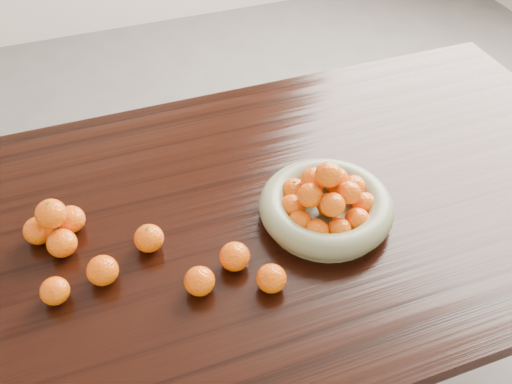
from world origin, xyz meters
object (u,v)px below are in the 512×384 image
object	(u,v)px
orange_pyramid	(55,226)
loose_orange_0	(149,238)
dining_table	(236,242)
fruit_bowl	(326,205)

from	to	relation	value
orange_pyramid	loose_orange_0	world-z (taller)	orange_pyramid
dining_table	loose_orange_0	world-z (taller)	loose_orange_0
dining_table	orange_pyramid	size ratio (longest dim) A/B	14.89
orange_pyramid	fruit_bowl	bearing A→B (deg)	-13.20
fruit_bowl	loose_orange_0	bearing A→B (deg)	173.38
fruit_bowl	orange_pyramid	distance (m)	0.59
dining_table	orange_pyramid	distance (m)	0.41
fruit_bowl	loose_orange_0	distance (m)	0.40
dining_table	fruit_bowl	xyz separation A→B (m)	(0.19, -0.07, 0.13)
fruit_bowl	dining_table	bearing A→B (deg)	159.08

